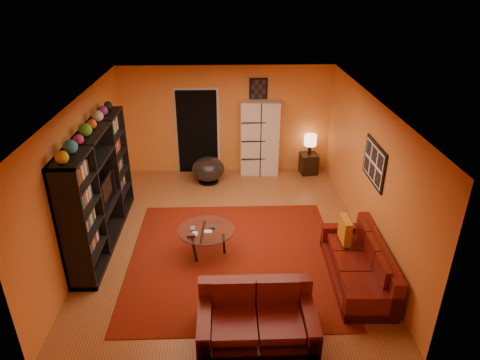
{
  "coord_description": "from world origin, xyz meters",
  "views": [
    {
      "loc": [
        0.0,
        -6.8,
        4.5
      ],
      "look_at": [
        0.23,
        0.1,
        1.12
      ],
      "focal_mm": 32.0,
      "sensor_mm": 36.0,
      "label": 1
    }
  ],
  "objects_px": {
    "loveseat": "(256,316)",
    "coffee_table": "(207,232)",
    "sofa": "(362,265)",
    "bowl_chair": "(208,169)",
    "storage_cabinet": "(260,138)",
    "side_table": "(309,164)",
    "tv": "(103,191)",
    "entertainment_unit": "(99,188)",
    "table_lamp": "(310,141)"
  },
  "relations": [
    {
      "from": "loveseat",
      "to": "coffee_table",
      "type": "relative_size",
      "value": 1.61
    },
    {
      "from": "sofa",
      "to": "bowl_chair",
      "type": "bearing_deg",
      "value": 126.89
    },
    {
      "from": "sofa",
      "to": "storage_cabinet",
      "type": "bearing_deg",
      "value": 109.59
    },
    {
      "from": "loveseat",
      "to": "side_table",
      "type": "xyz_separation_m",
      "value": [
        1.63,
        5.16,
        -0.03
      ]
    },
    {
      "from": "coffee_table",
      "to": "side_table",
      "type": "xyz_separation_m",
      "value": [
        2.38,
        3.29,
        -0.2
      ]
    },
    {
      "from": "storage_cabinet",
      "to": "side_table",
      "type": "relative_size",
      "value": 3.63
    },
    {
      "from": "tv",
      "to": "sofa",
      "type": "bearing_deg",
      "value": -107.64
    },
    {
      "from": "bowl_chair",
      "to": "side_table",
      "type": "height_order",
      "value": "bowl_chair"
    },
    {
      "from": "entertainment_unit",
      "to": "side_table",
      "type": "xyz_separation_m",
      "value": [
        4.28,
        2.75,
        -0.8
      ]
    },
    {
      "from": "loveseat",
      "to": "coffee_table",
      "type": "xyz_separation_m",
      "value": [
        -0.74,
        1.88,
        0.16
      ]
    },
    {
      "from": "tv",
      "to": "loveseat",
      "type": "xyz_separation_m",
      "value": [
        2.6,
        -2.46,
        -0.7
      ]
    },
    {
      "from": "tv",
      "to": "table_lamp",
      "type": "relative_size",
      "value": 1.83
    },
    {
      "from": "storage_cabinet",
      "to": "side_table",
      "type": "xyz_separation_m",
      "value": [
        1.2,
        -0.05,
        -0.66
      ]
    },
    {
      "from": "tv",
      "to": "table_lamp",
      "type": "distance_m",
      "value": 5.02
    },
    {
      "from": "tv",
      "to": "storage_cabinet",
      "type": "xyz_separation_m",
      "value": [
        3.03,
        2.76,
        -0.07
      ]
    },
    {
      "from": "bowl_chair",
      "to": "coffee_table",
      "type": "bearing_deg",
      "value": -88.55
    },
    {
      "from": "tv",
      "to": "side_table",
      "type": "xyz_separation_m",
      "value": [
        4.23,
        2.71,
        -0.73
      ]
    },
    {
      "from": "entertainment_unit",
      "to": "tv",
      "type": "xyz_separation_m",
      "value": [
        0.05,
        0.04,
        -0.07
      ]
    },
    {
      "from": "storage_cabinet",
      "to": "coffee_table",
      "type": "bearing_deg",
      "value": -104.74
    },
    {
      "from": "side_table",
      "to": "coffee_table",
      "type": "bearing_deg",
      "value": -125.85
    },
    {
      "from": "loveseat",
      "to": "storage_cabinet",
      "type": "height_order",
      "value": "storage_cabinet"
    },
    {
      "from": "tv",
      "to": "coffee_table",
      "type": "xyz_separation_m",
      "value": [
        1.85,
        -0.58,
        -0.53
      ]
    },
    {
      "from": "sofa",
      "to": "side_table",
      "type": "relative_size",
      "value": 3.98
    },
    {
      "from": "tv",
      "to": "sofa",
      "type": "height_order",
      "value": "tv"
    },
    {
      "from": "sofa",
      "to": "table_lamp",
      "type": "bearing_deg",
      "value": 93.55
    },
    {
      "from": "loveseat",
      "to": "storage_cabinet",
      "type": "xyz_separation_m",
      "value": [
        0.43,
        5.21,
        0.62
      ]
    },
    {
      "from": "tv",
      "to": "side_table",
      "type": "height_order",
      "value": "tv"
    },
    {
      "from": "storage_cabinet",
      "to": "bowl_chair",
      "type": "height_order",
      "value": "storage_cabinet"
    },
    {
      "from": "sofa",
      "to": "table_lamp",
      "type": "distance_m",
      "value": 4.13
    },
    {
      "from": "loveseat",
      "to": "storage_cabinet",
      "type": "relative_size",
      "value": 0.87
    },
    {
      "from": "coffee_table",
      "to": "bowl_chair",
      "type": "distance_m",
      "value": 2.86
    },
    {
      "from": "entertainment_unit",
      "to": "side_table",
      "type": "distance_m",
      "value": 5.15
    },
    {
      "from": "entertainment_unit",
      "to": "side_table",
      "type": "height_order",
      "value": "entertainment_unit"
    },
    {
      "from": "entertainment_unit",
      "to": "tv",
      "type": "distance_m",
      "value": 0.1
    },
    {
      "from": "side_table",
      "to": "loveseat",
      "type": "bearing_deg",
      "value": -107.56
    },
    {
      "from": "loveseat",
      "to": "table_lamp",
      "type": "xyz_separation_m",
      "value": [
        1.63,
        5.16,
        0.57
      ]
    },
    {
      "from": "coffee_table",
      "to": "side_table",
      "type": "distance_m",
      "value": 4.06
    },
    {
      "from": "bowl_chair",
      "to": "side_table",
      "type": "relative_size",
      "value": 1.52
    },
    {
      "from": "loveseat",
      "to": "table_lamp",
      "type": "bearing_deg",
      "value": -17.76
    },
    {
      "from": "storage_cabinet",
      "to": "bowl_chair",
      "type": "distance_m",
      "value": 1.45
    },
    {
      "from": "sofa",
      "to": "coffee_table",
      "type": "distance_m",
      "value": 2.63
    },
    {
      "from": "side_table",
      "to": "table_lamp",
      "type": "distance_m",
      "value": 0.6
    },
    {
      "from": "coffee_table",
      "to": "table_lamp",
      "type": "distance_m",
      "value": 4.08
    },
    {
      "from": "entertainment_unit",
      "to": "loveseat",
      "type": "distance_m",
      "value": 3.66
    },
    {
      "from": "tv",
      "to": "bowl_chair",
      "type": "xyz_separation_m",
      "value": [
        1.78,
        2.28,
        -0.65
      ]
    },
    {
      "from": "side_table",
      "to": "bowl_chair",
      "type": "bearing_deg",
      "value": -170.06
    },
    {
      "from": "coffee_table",
      "to": "bowl_chair",
      "type": "relative_size",
      "value": 1.29
    },
    {
      "from": "entertainment_unit",
      "to": "storage_cabinet",
      "type": "relative_size",
      "value": 1.65
    },
    {
      "from": "entertainment_unit",
      "to": "table_lamp",
      "type": "relative_size",
      "value": 6.1
    },
    {
      "from": "coffee_table",
      "to": "bowl_chair",
      "type": "bearing_deg",
      "value": 91.45
    }
  ]
}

